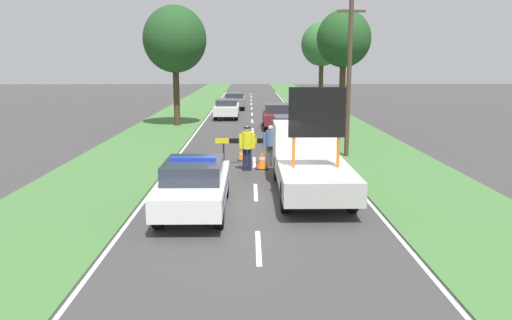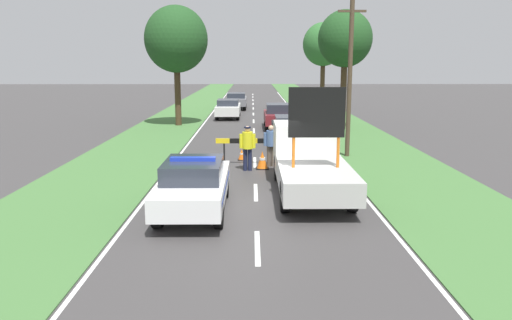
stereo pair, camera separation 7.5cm
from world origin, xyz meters
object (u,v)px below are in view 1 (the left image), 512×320
object	(u,v)px
police_officer	(247,144)
traffic_cone_centre_front	(241,155)
road_barrier	(257,143)
traffic_cone_near_truck	(262,160)
queued_car_suv_grey	(235,100)
pedestrian_civilian	(270,142)
traffic_cone_near_police	(284,151)
queued_car_wagon_maroon	(278,115)
roadside_tree_near_right	(322,45)
utility_pole	(349,75)
queued_car_van_white	(227,108)
roadside_tree_mid_left	(175,40)
police_car	(194,184)
queued_car_sedan_black	(291,129)
roadside_tree_near_left	(344,40)
work_truck	(309,159)

from	to	relation	value
police_officer	traffic_cone_centre_front	bearing A→B (deg)	-54.87
road_barrier	traffic_cone_near_truck	world-z (taller)	road_barrier
queued_car_suv_grey	pedestrian_civilian	bearing A→B (deg)	94.94
traffic_cone_near_police	traffic_cone_centre_front	bearing A→B (deg)	-175.71
traffic_cone_near_police	queued_car_wagon_maroon	size ratio (longest dim) A/B	0.16
pedestrian_civilian	traffic_cone_near_police	xyz separation A→B (m)	(0.66, 1.45, -0.64)
traffic_cone_centre_front	queued_car_wagon_maroon	bearing A→B (deg)	78.05
police_officer	queued_car_wagon_maroon	distance (m)	12.69
roadside_tree_near_right	utility_pole	xyz separation A→B (m)	(-1.71, -20.61, -1.93)
traffic_cone_near_truck	queued_car_van_white	world-z (taller)	queued_car_van_white
police_officer	traffic_cone_near_police	xyz separation A→B (m)	(1.60, 2.26, -0.69)
roadside_tree_mid_left	traffic_cone_near_truck	bearing A→B (deg)	-68.80
traffic_cone_near_police	queued_car_wagon_maroon	world-z (taller)	queued_car_wagon_maroon
road_barrier	roadside_tree_mid_left	distance (m)	14.50
police_car	queued_car_wagon_maroon	xyz separation A→B (m)	(3.40, 17.88, 0.03)
queued_car_wagon_maroon	police_officer	bearing A→B (deg)	81.21
queued_car_sedan_black	roadside_tree_mid_left	size ratio (longest dim) A/B	0.55
roadside_tree_near_left	utility_pole	bearing A→B (deg)	-98.75
police_officer	roadside_tree_near_right	distance (m)	24.68
road_barrier	police_officer	size ratio (longest dim) A/B	1.95
police_car	roadside_tree_mid_left	size ratio (longest dim) A/B	0.63
roadside_tree_near_right	traffic_cone_centre_front	bearing A→B (deg)	-106.69
traffic_cone_near_truck	queued_car_suv_grey	world-z (taller)	queued_car_suv_grey
queued_car_sedan_black	utility_pole	bearing A→B (deg)	124.18
police_car	roadside_tree_mid_left	bearing A→B (deg)	102.23
queued_car_wagon_maroon	queued_car_van_white	world-z (taller)	queued_car_wagon_maroon
work_truck	road_barrier	distance (m)	4.45
queued_car_sedan_black	roadside_tree_near_left	bearing A→B (deg)	-122.23
queued_car_sedan_black	roadside_tree_mid_left	bearing A→B (deg)	-48.47
police_officer	roadside_tree_mid_left	xyz separation A→B (m)	(-4.69, 13.92, 4.51)
pedestrian_civilian	queued_car_suv_grey	size ratio (longest dim) A/B	0.36
pedestrian_civilian	work_truck	bearing A→B (deg)	-78.81
road_barrier	police_officer	bearing A→B (deg)	-102.35
queued_car_van_white	queued_car_suv_grey	size ratio (longest dim) A/B	0.99
pedestrian_civilian	roadside_tree_near_left	bearing A→B (deg)	61.13
traffic_cone_near_truck	roadside_tree_mid_left	size ratio (longest dim) A/B	0.09
queued_car_sedan_black	roadside_tree_near_right	xyz separation A→B (m)	(3.94, 17.33, 4.75)
queued_car_sedan_black	work_truck	bearing A→B (deg)	89.06
queued_car_wagon_maroon	queued_car_suv_grey	size ratio (longest dim) A/B	0.91
traffic_cone_centre_front	queued_car_wagon_maroon	size ratio (longest dim) A/B	0.11
pedestrian_civilian	queued_car_van_white	size ratio (longest dim) A/B	0.36
utility_pole	queued_car_wagon_maroon	bearing A→B (deg)	104.42
traffic_cone_centre_front	queued_car_suv_grey	distance (m)	23.64
queued_car_wagon_maroon	roadside_tree_near_right	xyz separation A→B (m)	(4.20, 10.94, 4.72)
queued_car_suv_grey	roadside_tree_mid_left	bearing A→B (deg)	73.63
police_officer	utility_pole	world-z (taller)	utility_pole
work_truck	queued_car_van_white	world-z (taller)	work_truck
police_car	utility_pole	size ratio (longest dim) A/B	0.70
roadside_tree_mid_left	utility_pole	distance (m)	14.46
road_barrier	utility_pole	xyz separation A→B (m)	(4.03, 1.71, 2.69)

